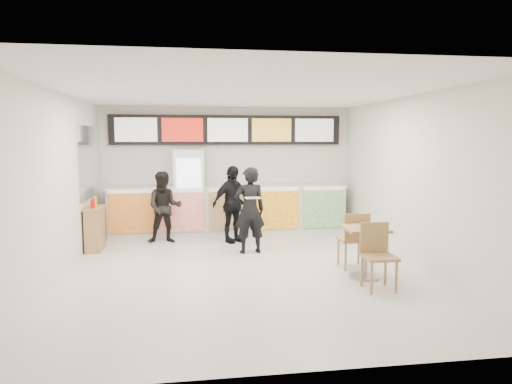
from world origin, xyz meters
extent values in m
plane|color=beige|center=(0.00, 0.00, 0.00)|extent=(7.00, 7.00, 0.00)
plane|color=white|center=(0.00, 0.00, 3.00)|extent=(7.00, 7.00, 0.00)
plane|color=silver|center=(0.00, 3.50, 1.50)|extent=(6.00, 0.00, 6.00)
plane|color=silver|center=(-3.00, 0.00, 1.50)|extent=(0.00, 7.00, 7.00)
plane|color=silver|center=(3.00, 0.00, 1.50)|extent=(0.00, 7.00, 7.00)
cube|color=silver|center=(0.00, 3.10, 0.55)|extent=(5.50, 0.70, 1.10)
cube|color=silver|center=(0.00, 3.10, 1.12)|extent=(5.56, 0.76, 0.04)
cube|color=#E94B1B|center=(-2.20, 2.72, 0.61)|extent=(0.99, 0.02, 0.90)
cube|color=#F93776|center=(-1.10, 2.72, 0.61)|extent=(0.99, 0.02, 0.90)
cube|color=brown|center=(0.00, 2.72, 0.61)|extent=(0.99, 0.02, 0.90)
cube|color=#F8F51B|center=(1.10, 2.72, 0.61)|extent=(0.99, 0.02, 0.90)
cube|color=#238C30|center=(2.20, 2.72, 0.61)|extent=(0.99, 0.02, 0.90)
cube|color=black|center=(0.00, 3.42, 2.45)|extent=(5.50, 0.12, 0.70)
cube|color=silver|center=(-2.12, 3.35, 2.45)|extent=(0.95, 0.02, 0.55)
cube|color=red|center=(-1.06, 3.35, 2.45)|extent=(0.95, 0.02, 0.55)
cube|color=white|center=(0.00, 3.35, 2.45)|extent=(0.95, 0.02, 0.55)
cube|color=gold|center=(1.06, 3.35, 2.45)|extent=(0.95, 0.02, 0.55)
cube|color=silver|center=(2.12, 3.35, 2.45)|extent=(0.95, 0.02, 0.55)
cube|color=white|center=(-0.93, 3.12, 1.00)|extent=(0.70, 0.65, 2.00)
cube|color=white|center=(-0.93, 2.78, 1.05)|extent=(0.54, 0.02, 1.50)
cylinder|color=#1B952A|center=(-1.14, 2.82, 0.45)|extent=(0.07, 0.07, 0.22)
cylinder|color=orange|center=(-1.00, 2.82, 0.45)|extent=(0.07, 0.07, 0.22)
cylinder|color=red|center=(-0.86, 2.82, 0.45)|extent=(0.07, 0.07, 0.22)
cylinder|color=#1925BE|center=(-0.72, 2.82, 0.45)|extent=(0.07, 0.07, 0.22)
cylinder|color=orange|center=(-1.14, 2.82, 0.83)|extent=(0.07, 0.07, 0.22)
cylinder|color=red|center=(-1.00, 2.82, 0.83)|extent=(0.07, 0.07, 0.22)
cylinder|color=#1925BE|center=(-0.86, 2.82, 0.83)|extent=(0.07, 0.07, 0.22)
cylinder|color=#1B952A|center=(-0.72, 2.82, 0.83)|extent=(0.07, 0.07, 0.22)
cylinder|color=red|center=(-1.14, 2.82, 1.21)|extent=(0.07, 0.07, 0.22)
cylinder|color=#1925BE|center=(-1.00, 2.82, 1.21)|extent=(0.07, 0.07, 0.22)
cylinder|color=#1B952A|center=(-0.86, 2.82, 1.21)|extent=(0.07, 0.07, 0.22)
cylinder|color=orange|center=(-0.72, 2.82, 1.21)|extent=(0.07, 0.07, 0.22)
cylinder|color=#1925BE|center=(-1.14, 2.82, 1.59)|extent=(0.07, 0.07, 0.22)
cylinder|color=#1B952A|center=(-1.00, 2.82, 1.59)|extent=(0.07, 0.07, 0.22)
cylinder|color=orange|center=(-0.86, 2.82, 1.59)|extent=(0.07, 0.07, 0.22)
cylinder|color=red|center=(-0.72, 2.82, 1.59)|extent=(0.07, 0.07, 0.22)
cube|color=#B2B7BF|center=(-2.99, 2.45, 1.75)|extent=(0.01, 2.00, 1.50)
imported|color=black|center=(0.24, 1.20, 0.85)|extent=(0.67, 0.48, 1.70)
imported|color=black|center=(-1.46, 2.34, 0.77)|extent=(0.75, 0.59, 1.55)
imported|color=black|center=(-0.01, 2.20, 0.83)|extent=(1.05, 0.85, 1.67)
cube|color=beige|center=(0.24, 0.75, 1.15)|extent=(0.28, 0.28, 0.01)
cone|color=#CC7233|center=(0.24, 0.75, 1.16)|extent=(0.36, 0.36, 0.02)
cube|color=#9F7049|center=(1.86, -0.69, 0.81)|extent=(0.68, 0.68, 0.04)
cylinder|color=gray|center=(1.86, -0.69, 0.40)|extent=(0.09, 0.09, 0.80)
cylinder|color=gray|center=(1.86, -0.69, 0.02)|extent=(0.49, 0.49, 0.03)
cube|color=#9F7049|center=(1.85, -1.30, 0.50)|extent=(0.48, 0.48, 0.04)
cube|color=#9F7049|center=(1.85, -1.09, 0.75)|extent=(0.44, 0.05, 0.46)
cube|color=#9F7049|center=(1.88, -0.08, 0.50)|extent=(0.48, 0.48, 0.04)
cube|color=#9F7049|center=(1.88, -0.29, 0.75)|extent=(0.44, 0.05, 0.46)
cube|color=#9F7049|center=(-2.82, 1.88, 0.42)|extent=(0.28, 0.75, 0.84)
cube|color=#9F7049|center=(-2.82, 1.88, 0.86)|extent=(0.32, 0.78, 0.04)
cylinder|color=red|center=(-2.82, 1.68, 0.96)|extent=(0.06, 0.06, 0.17)
cylinder|color=red|center=(-2.82, 1.84, 0.96)|extent=(0.06, 0.06, 0.17)
cylinder|color=yellow|center=(-2.82, 1.99, 0.96)|extent=(0.06, 0.06, 0.17)
cylinder|color=brown|center=(-2.82, 2.14, 0.96)|extent=(0.06, 0.06, 0.17)
camera|label=1|loc=(-0.91, -7.54, 2.23)|focal=32.00mm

